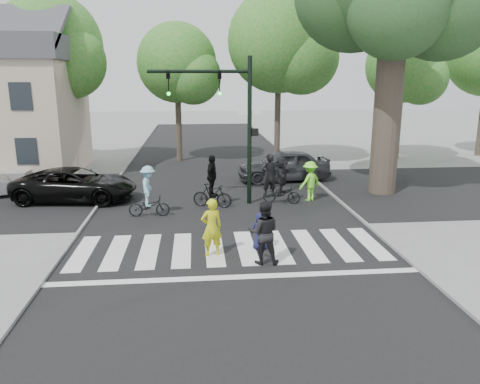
# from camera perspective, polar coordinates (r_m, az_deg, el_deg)

# --- Properties ---
(ground) EXTENTS (120.00, 120.00, 0.00)m
(ground) POSITION_cam_1_polar(r_m,az_deg,el_deg) (13.78, -0.87, -8.32)
(ground) COLOR gray
(ground) RESTS_ON ground
(road_stem) EXTENTS (10.00, 70.00, 0.01)m
(road_stem) POSITION_cam_1_polar(r_m,az_deg,el_deg) (18.49, -2.14, -2.44)
(road_stem) COLOR black
(road_stem) RESTS_ON ground
(road_cross) EXTENTS (70.00, 10.00, 0.01)m
(road_cross) POSITION_cam_1_polar(r_m,az_deg,el_deg) (21.38, -2.63, -0.18)
(road_cross) COLOR black
(road_cross) RESTS_ON ground
(curb_left) EXTENTS (0.10, 70.00, 0.10)m
(curb_left) POSITION_cam_1_polar(r_m,az_deg,el_deg) (18.88, -17.64, -2.62)
(curb_left) COLOR gray
(curb_left) RESTS_ON ground
(curb_right) EXTENTS (0.10, 70.00, 0.10)m
(curb_right) POSITION_cam_1_polar(r_m,az_deg,el_deg) (19.42, 12.90, -1.85)
(curb_right) COLOR gray
(curb_right) RESTS_ON ground
(crosswalk) EXTENTS (10.00, 3.85, 0.01)m
(crosswalk) POSITION_cam_1_polar(r_m,az_deg,el_deg) (14.39, -1.09, -7.30)
(crosswalk) COLOR silver
(crosswalk) RESTS_ON ground
(traffic_signal) EXTENTS (4.45, 0.29, 6.00)m
(traffic_signal) POSITION_cam_1_polar(r_m,az_deg,el_deg) (19.00, -1.39, 9.97)
(traffic_signal) COLOR black
(traffic_signal) RESTS_ON ground
(bg_tree_1) EXTENTS (6.09, 5.80, 9.80)m
(bg_tree_1) POSITION_cam_1_polar(r_m,az_deg,el_deg) (29.25, -21.62, 15.83)
(bg_tree_1) COLOR brown
(bg_tree_1) RESTS_ON ground
(bg_tree_2) EXTENTS (5.04, 4.80, 8.40)m
(bg_tree_2) POSITION_cam_1_polar(r_m,az_deg,el_deg) (29.34, -7.22, 14.95)
(bg_tree_2) COLOR brown
(bg_tree_2) RESTS_ON ground
(bg_tree_3) EXTENTS (6.30, 6.00, 10.20)m
(bg_tree_3) POSITION_cam_1_polar(r_m,az_deg,el_deg) (28.53, 5.48, 17.36)
(bg_tree_3) COLOR brown
(bg_tree_3) RESTS_ON ground
(bg_tree_4) EXTENTS (4.83, 4.60, 8.15)m
(bg_tree_4) POSITION_cam_1_polar(r_m,az_deg,el_deg) (31.74, 19.75, 13.92)
(bg_tree_4) COLOR brown
(bg_tree_4) RESTS_ON ground
(pedestrian_woman) EXTENTS (0.73, 0.57, 1.76)m
(pedestrian_woman) POSITION_cam_1_polar(r_m,az_deg,el_deg) (13.87, -3.49, -4.32)
(pedestrian_woman) COLOR #C5C816
(pedestrian_woman) RESTS_ON ground
(pedestrian_child) EXTENTS (0.65, 0.50, 1.17)m
(pedestrian_child) POSITION_cam_1_polar(r_m,az_deg,el_deg) (14.44, 2.47, -4.78)
(pedestrian_child) COLOR #17183F
(pedestrian_child) RESTS_ON ground
(pedestrian_adult) EXTENTS (0.98, 0.80, 1.85)m
(pedestrian_adult) POSITION_cam_1_polar(r_m,az_deg,el_deg) (13.28, 2.91, -4.94)
(pedestrian_adult) COLOR black
(pedestrian_adult) RESTS_ON ground
(cyclist_left) EXTENTS (1.55, 1.01, 1.96)m
(cyclist_left) POSITION_cam_1_polar(r_m,az_deg,el_deg) (18.04, -11.08, -0.33)
(cyclist_left) COLOR black
(cyclist_left) RESTS_ON ground
(cyclist_mid) EXTENTS (1.70, 1.08, 2.14)m
(cyclist_mid) POSITION_cam_1_polar(r_m,az_deg,el_deg) (18.99, -3.42, 0.71)
(cyclist_mid) COLOR black
(cyclist_mid) RESTS_ON ground
(cyclist_right) EXTENTS (1.66, 1.54, 1.99)m
(cyclist_right) POSITION_cam_1_polar(r_m,az_deg,el_deg) (19.61, 5.13, 1.13)
(cyclist_right) COLOR black
(cyclist_right) RESTS_ON ground
(car_suv) EXTENTS (5.34, 2.92, 1.42)m
(car_suv) POSITION_cam_1_polar(r_m,az_deg,el_deg) (21.18, -19.43, 0.85)
(car_suv) COLOR black
(car_suv) RESTS_ON ground
(car_grey) EXTENTS (4.79, 2.21, 1.59)m
(car_grey) POSITION_cam_1_polar(r_m,az_deg,el_deg) (23.93, 5.34, 3.24)
(car_grey) COLOR #303135
(car_grey) RESTS_ON ground
(bystander_hivis) EXTENTS (1.27, 1.12, 1.71)m
(bystander_hivis) POSITION_cam_1_polar(r_m,az_deg,el_deg) (20.20, 8.50, 1.31)
(bystander_hivis) COLOR #84FF34
(bystander_hivis) RESTS_ON ground
(bystander_dark) EXTENTS (0.76, 0.56, 1.92)m
(bystander_dark) POSITION_cam_1_polar(r_m,az_deg,el_deg) (20.70, 3.56, 2.05)
(bystander_dark) COLOR black
(bystander_dark) RESTS_ON ground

